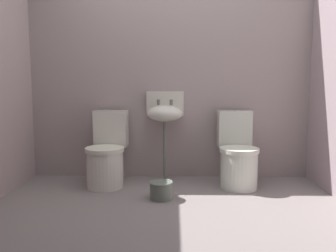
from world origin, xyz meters
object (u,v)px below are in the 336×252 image
Objects in this scene: bucket at (161,190)px; toilet_right at (237,156)px; toilet_left at (107,155)px; sink at (165,113)px.

toilet_right is at bearing 29.52° from bucket.
toilet_left reaches higher than bucket.
toilet_left is 1.00× the size of toilet_right.
sink is (-0.77, 0.19, 0.43)m from toilet_right.
bucket is at bearing -91.43° from sink.
sink is at bearing -160.16° from toilet_left.
sink is at bearing 88.57° from bucket.
bucket is at bearing 145.77° from toilet_left.
bucket is at bearing 28.75° from toilet_right.
sink is at bearing -14.49° from toilet_right.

